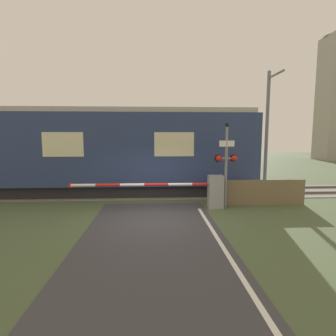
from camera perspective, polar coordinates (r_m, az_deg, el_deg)
The scene contains 8 objects.
ground_plane at distance 9.71m, azimuth -3.23°, elevation -10.68°, with size 80.00×80.00×0.00m, color #475638.
track_bed at distance 13.81m, azimuth -3.16°, elevation -5.32°, with size 36.00×3.20×0.13m.
train at distance 14.14m, azimuth -19.90°, elevation 3.42°, with size 18.24×2.99×4.28m.
crossing_barrier at distance 10.83m, azimuth 7.81°, elevation -4.88°, with size 6.22×0.44×1.36m.
signal_post at distance 10.91m, azimuth 12.56°, elevation 1.75°, with size 0.92×0.26×3.50m.
catenary_pole at distance 16.93m, azimuth 20.79°, elevation 8.42°, with size 0.20×1.90×6.77m.
distant_building at distance 40.42m, azimuth 32.69°, elevation 13.13°, with size 3.74×3.74×16.15m.
roadside_fence at distance 11.86m, azimuth 18.85°, elevation -5.09°, with size 4.16×0.06×1.10m.
Camera 1 is at (0.06, -9.27, 2.90)m, focal length 28.00 mm.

